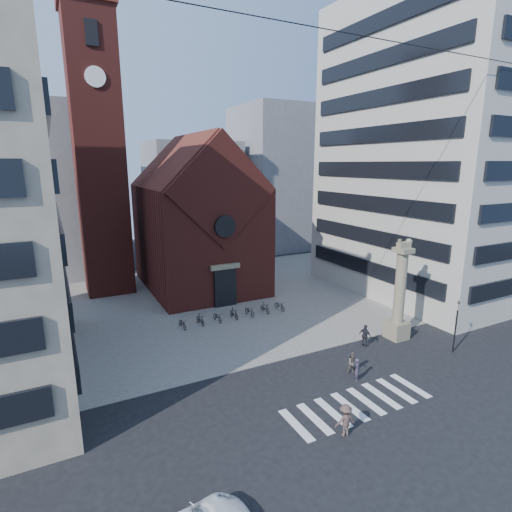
{
  "coord_description": "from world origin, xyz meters",
  "views": [
    {
      "loc": [
        -15.17,
        -19.79,
        14.6
      ],
      "look_at": [
        -0.95,
        8.0,
        7.34
      ],
      "focal_mm": 28.0,
      "sensor_mm": 36.0,
      "label": 1
    }
  ],
  "objects_px": {
    "pedestrian_1": "(353,363)",
    "lion_column": "(399,300)",
    "traffic_light": "(456,325)",
    "scooter_0": "(182,323)",
    "pedestrian_2": "(365,336)",
    "pedestrian_0": "(357,369)"
  },
  "relations": [
    {
      "from": "lion_column",
      "to": "pedestrian_2",
      "type": "relative_size",
      "value": 4.65
    },
    {
      "from": "traffic_light",
      "to": "pedestrian_0",
      "type": "height_order",
      "value": "traffic_light"
    },
    {
      "from": "pedestrian_0",
      "to": "scooter_0",
      "type": "xyz_separation_m",
      "value": [
        -8.09,
        14.08,
        -0.31
      ]
    },
    {
      "from": "traffic_light",
      "to": "pedestrian_2",
      "type": "relative_size",
      "value": 2.31
    },
    {
      "from": "pedestrian_0",
      "to": "pedestrian_1",
      "type": "distance_m",
      "value": 0.93
    },
    {
      "from": "traffic_light",
      "to": "scooter_0",
      "type": "xyz_separation_m",
      "value": [
        -17.73,
        14.27,
        -1.78
      ]
    },
    {
      "from": "pedestrian_1",
      "to": "pedestrian_0",
      "type": "bearing_deg",
      "value": -95.46
    },
    {
      "from": "pedestrian_1",
      "to": "lion_column",
      "type": "bearing_deg",
      "value": 38.38
    },
    {
      "from": "pedestrian_0",
      "to": "pedestrian_2",
      "type": "bearing_deg",
      "value": -1.39
    },
    {
      "from": "traffic_light",
      "to": "pedestrian_1",
      "type": "relative_size",
      "value": 2.64
    },
    {
      "from": "pedestrian_0",
      "to": "scooter_0",
      "type": "height_order",
      "value": "pedestrian_0"
    },
    {
      "from": "pedestrian_0",
      "to": "pedestrian_1",
      "type": "height_order",
      "value": "pedestrian_1"
    },
    {
      "from": "pedestrian_0",
      "to": "scooter_0",
      "type": "relative_size",
      "value": 0.94
    },
    {
      "from": "traffic_light",
      "to": "pedestrian_2",
      "type": "xyz_separation_m",
      "value": [
        -5.52,
        4.0,
        -1.36
      ]
    },
    {
      "from": "traffic_light",
      "to": "pedestrian_0",
      "type": "distance_m",
      "value": 9.75
    },
    {
      "from": "lion_column",
      "to": "traffic_light",
      "type": "xyz_separation_m",
      "value": [
        1.99,
        -4.0,
        -1.17
      ]
    },
    {
      "from": "traffic_light",
      "to": "pedestrian_1",
      "type": "xyz_separation_m",
      "value": [
        -9.29,
        1.05,
        -1.47
      ]
    },
    {
      "from": "traffic_light",
      "to": "scooter_0",
      "type": "distance_m",
      "value": 22.82
    },
    {
      "from": "pedestrian_0",
      "to": "lion_column",
      "type": "bearing_deg",
      "value": -17.66
    },
    {
      "from": "lion_column",
      "to": "pedestrian_0",
      "type": "height_order",
      "value": "lion_column"
    },
    {
      "from": "scooter_0",
      "to": "pedestrian_2",
      "type": "bearing_deg",
      "value": -44.52
    },
    {
      "from": "pedestrian_1",
      "to": "scooter_0",
      "type": "relative_size",
      "value": 0.94
    }
  ]
}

